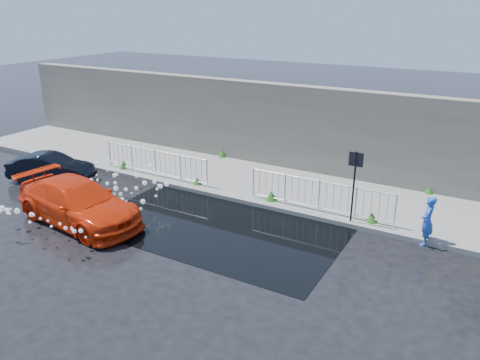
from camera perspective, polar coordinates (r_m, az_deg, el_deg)
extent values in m
plane|color=black|center=(14.77, -6.30, -6.56)|extent=(90.00, 90.00, 0.00)
cube|color=slate|center=(18.64, 2.67, -0.28)|extent=(30.00, 4.00, 0.15)
cube|color=slate|center=(17.01, -0.42, -2.35)|extent=(30.00, 0.25, 0.16)
cube|color=#5D5B4E|center=(20.00, 5.66, 6.57)|extent=(30.00, 0.60, 3.50)
cube|color=black|center=(15.25, -2.57, -5.50)|extent=(8.00, 5.00, 0.01)
cylinder|color=black|center=(15.15, 13.65, -1.14)|extent=(0.06, 0.06, 2.50)
cube|color=black|center=(14.82, 13.97, 2.46)|extent=(0.45, 0.04, 0.45)
cylinder|color=silver|center=(20.87, -15.57, 3.08)|extent=(0.05, 0.05, 1.10)
cylinder|color=silver|center=(17.80, -4.04, 0.81)|extent=(0.05, 0.05, 1.10)
cylinder|color=silver|center=(19.08, -10.36, 3.53)|extent=(5.00, 0.04, 0.04)
cylinder|color=silver|center=(19.38, -10.18, 0.84)|extent=(5.00, 0.04, 0.04)
cylinder|color=silver|center=(16.84, 1.65, -0.33)|extent=(0.05, 0.05, 1.10)
cylinder|color=silver|center=(15.32, 18.40, -3.62)|extent=(0.05, 0.05, 1.10)
cylinder|color=silver|center=(15.71, 9.73, -0.16)|extent=(5.00, 0.04, 0.04)
cylinder|color=silver|center=(16.07, 9.53, -3.33)|extent=(5.00, 0.04, 0.04)
cone|color=#255316|center=(20.54, -13.99, 1.89)|extent=(0.40, 0.40, 0.38)
cone|color=#255316|center=(18.25, -5.23, -0.11)|extent=(0.36, 0.36, 0.27)
cone|color=#255316|center=(16.73, 3.83, -1.90)|extent=(0.44, 0.44, 0.35)
cone|color=#255316|center=(15.65, 15.78, -4.38)|extent=(0.38, 0.38, 0.32)
cone|color=#255316|center=(21.52, -2.12, 3.33)|extent=(0.42, 0.42, 0.36)
cone|color=#255316|center=(18.69, 22.07, -1.13)|extent=(0.34, 0.34, 0.25)
sphere|color=white|center=(17.24, -12.51, 0.48)|extent=(0.12, 0.12, 0.12)
sphere|color=white|center=(17.78, -16.98, -0.01)|extent=(0.10, 0.10, 0.10)
sphere|color=white|center=(18.27, -15.84, 1.07)|extent=(0.06, 0.06, 0.06)
sphere|color=white|center=(16.43, -13.69, -2.57)|extent=(0.07, 0.07, 0.07)
sphere|color=white|center=(16.93, -13.75, -1.11)|extent=(0.13, 0.13, 0.13)
sphere|color=white|center=(17.37, -9.26, 1.44)|extent=(0.09, 0.09, 0.09)
sphere|color=white|center=(18.45, -12.51, 2.34)|extent=(0.07, 0.07, 0.07)
sphere|color=white|center=(18.10, -13.55, 1.54)|extent=(0.12, 0.12, 0.12)
sphere|color=white|center=(16.83, -15.08, -1.64)|extent=(0.08, 0.08, 0.08)
sphere|color=white|center=(17.30, -14.98, -0.34)|extent=(0.12, 0.12, 0.12)
sphere|color=white|center=(17.67, -15.88, -0.40)|extent=(0.13, 0.13, 0.13)
sphere|color=white|center=(17.00, -14.90, -0.99)|extent=(0.18, 0.18, 0.18)
sphere|color=white|center=(17.00, -14.36, -1.67)|extent=(0.13, 0.13, 0.13)
sphere|color=white|center=(16.48, -14.20, -2.32)|extent=(0.14, 0.14, 0.14)
sphere|color=white|center=(15.83, -12.00, -3.44)|extent=(0.09, 0.09, 0.09)
sphere|color=white|center=(16.82, -17.03, -2.79)|extent=(0.14, 0.14, 0.14)
sphere|color=white|center=(16.71, -11.56, -0.35)|extent=(0.17, 0.17, 0.17)
sphere|color=white|center=(16.65, -12.52, -0.95)|extent=(0.14, 0.14, 0.14)
sphere|color=white|center=(18.41, -14.86, 2.00)|extent=(0.08, 0.08, 0.08)
sphere|color=white|center=(16.09, -11.76, -2.58)|extent=(0.17, 0.17, 0.17)
sphere|color=white|center=(16.62, -10.09, -1.07)|extent=(0.11, 0.11, 0.11)
sphere|color=white|center=(18.04, -17.71, -0.05)|extent=(0.17, 0.17, 0.17)
sphere|color=white|center=(17.03, -10.04, 0.83)|extent=(0.13, 0.13, 0.13)
sphere|color=white|center=(18.28, -17.08, 0.61)|extent=(0.07, 0.07, 0.07)
sphere|color=white|center=(18.45, -14.94, 2.06)|extent=(0.07, 0.07, 0.07)
sphere|color=white|center=(16.42, -13.08, -1.58)|extent=(0.08, 0.08, 0.08)
sphere|color=white|center=(18.08, -18.35, 0.08)|extent=(0.13, 0.13, 0.13)
sphere|color=white|center=(16.55, -9.67, -0.76)|extent=(0.17, 0.17, 0.17)
sphere|color=white|center=(17.78, -12.67, 1.24)|extent=(0.09, 0.09, 0.09)
sphere|color=white|center=(17.77, -15.07, 0.56)|extent=(0.15, 0.15, 0.15)
sphere|color=white|center=(16.57, -8.95, -0.50)|extent=(0.17, 0.17, 0.17)
sphere|color=white|center=(18.58, -13.48, 1.91)|extent=(0.17, 0.17, 0.17)
sphere|color=white|center=(17.61, -18.04, -1.69)|extent=(0.10, 0.10, 0.10)
sphere|color=white|center=(16.54, -9.86, -0.68)|extent=(0.12, 0.12, 0.12)
sphere|color=white|center=(17.65, -10.84, 1.70)|extent=(0.17, 0.17, 0.17)
sphere|color=white|center=(15.98, -10.21, -1.94)|extent=(0.09, 0.09, 0.09)
sphere|color=white|center=(16.58, -10.39, -0.25)|extent=(0.14, 0.14, 0.14)
sphere|color=white|center=(18.78, -15.29, 2.27)|extent=(0.14, 0.14, 0.14)
sphere|color=white|center=(19.16, -15.80, 2.33)|extent=(0.11, 0.11, 0.11)
sphere|color=white|center=(18.06, -19.84, -1.62)|extent=(0.07, 0.07, 0.07)
sphere|color=white|center=(18.78, -17.07, 1.99)|extent=(0.17, 0.17, 0.17)
sphere|color=white|center=(17.77, -14.81, 0.67)|extent=(0.11, 0.11, 0.11)
sphere|color=white|center=(16.90, -15.74, -2.07)|extent=(0.12, 0.12, 0.12)
sphere|color=white|center=(18.09, -14.35, 0.92)|extent=(0.07, 0.07, 0.07)
sphere|color=white|center=(17.47, -18.58, -2.38)|extent=(0.11, 0.11, 0.11)
sphere|color=white|center=(17.97, -19.52, -1.03)|extent=(0.11, 0.11, 0.11)
sphere|color=white|center=(16.29, -14.01, -2.89)|extent=(0.08, 0.08, 0.08)
sphere|color=white|center=(16.53, -26.48, -3.33)|extent=(0.17, 0.17, 0.17)
sphere|color=white|center=(15.16, -21.10, -5.01)|extent=(0.10, 0.10, 0.10)
sphere|color=white|center=(16.27, -26.47, -3.64)|extent=(0.09, 0.09, 0.09)
sphere|color=white|center=(14.06, -22.02, -5.27)|extent=(0.08, 0.08, 0.08)
sphere|color=white|center=(14.87, -23.15, -4.34)|extent=(0.09, 0.09, 0.09)
sphere|color=white|center=(15.70, -25.58, -3.26)|extent=(0.09, 0.09, 0.09)
sphere|color=white|center=(13.87, -20.50, -5.51)|extent=(0.10, 0.10, 0.10)
sphere|color=white|center=(14.96, -24.24, -4.72)|extent=(0.09, 0.09, 0.09)
sphere|color=white|center=(15.52, -27.00, -3.08)|extent=(0.16, 0.16, 0.16)
sphere|color=white|center=(13.99, -19.81, -5.63)|extent=(0.08, 0.08, 0.08)
sphere|color=white|center=(15.53, -23.88, -3.92)|extent=(0.09, 0.09, 0.09)
sphere|color=white|center=(14.31, -18.84, -5.88)|extent=(0.13, 0.13, 0.13)
sphere|color=white|center=(15.50, -26.27, -3.69)|extent=(0.08, 0.08, 0.08)
sphere|color=white|center=(16.36, -24.09, -3.85)|extent=(0.15, 0.15, 0.15)
sphere|color=white|center=(16.26, -25.52, -3.45)|extent=(0.18, 0.18, 0.18)
sphere|color=white|center=(14.14, -18.29, -6.65)|extent=(0.07, 0.07, 0.07)
sphere|color=white|center=(15.83, -22.37, -4.61)|extent=(0.08, 0.08, 0.08)
sphere|color=white|center=(15.66, -27.25, -3.37)|extent=(0.14, 0.14, 0.14)
sphere|color=white|center=(13.93, -19.56, -5.91)|extent=(0.12, 0.12, 0.12)
sphere|color=white|center=(15.47, -26.18, -3.17)|extent=(0.07, 0.07, 0.07)
sphere|color=white|center=(15.07, -19.68, -5.42)|extent=(0.15, 0.15, 0.15)
imported|color=red|center=(16.03, -19.12, -2.62)|extent=(5.03, 2.54, 1.40)
imported|color=black|center=(20.30, -22.05, 1.40)|extent=(3.58, 2.27, 1.11)
imported|color=blue|center=(14.82, 21.87, -4.64)|extent=(0.39, 0.57, 1.53)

